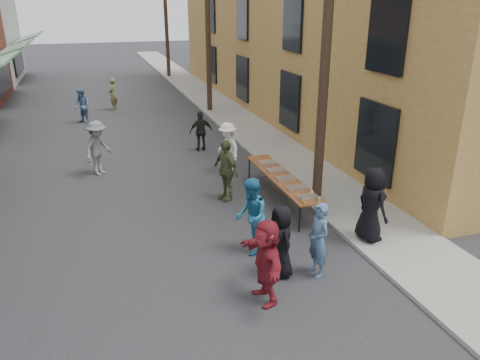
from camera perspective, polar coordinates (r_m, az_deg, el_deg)
ground at (r=9.63m, az=-6.11°, el=-12.60°), size 120.00×120.00×0.00m
sidewalk at (r=24.37m, az=-2.08°, el=8.57°), size 2.20×60.00×0.10m
building_ochre at (r=25.26m, az=12.73°, el=19.87°), size 10.00×28.00×10.00m
utility_pole_near at (r=12.37m, az=10.53°, el=16.93°), size 0.26×0.26×9.00m
utility_pole_mid at (r=23.63m, az=-3.96°, el=19.03°), size 0.26×0.26×9.00m
utility_pole_far at (r=35.38m, az=-9.05°, el=19.50°), size 0.26×0.26×9.00m
serving_table at (r=13.04m, az=5.05°, el=0.29°), size 0.70×4.00×0.75m
catering_tray_sausage at (r=11.62m, az=8.20°, el=-2.10°), size 0.50×0.33×0.08m
catering_tray_foil_b at (r=12.16m, az=6.88°, el=-0.96°), size 0.50×0.33×0.08m
catering_tray_buns at (r=12.76m, az=5.58°, el=0.16°), size 0.50×0.33×0.08m
catering_tray_foil_d at (r=13.36m, az=4.40°, el=1.18°), size 0.50×0.33×0.08m
catering_tray_buns_end at (r=13.97m, az=3.32°, el=2.11°), size 0.50×0.33×0.08m
condiment_jar_a at (r=11.29m, az=7.86°, el=-2.81°), size 0.07×0.07×0.08m
condiment_jar_b at (r=11.37m, az=7.64°, el=-2.62°), size 0.07×0.07×0.08m
condiment_jar_c at (r=11.45m, az=7.43°, el=-2.43°), size 0.07×0.07×0.08m
cup_stack at (r=11.50m, az=9.65°, el=-2.35°), size 0.08×0.08×0.12m
guest_front_a at (r=9.55m, az=4.99°, el=-7.46°), size 0.56×0.80×1.54m
guest_front_b at (r=9.65m, az=9.53°, el=-7.21°), size 0.42×0.61×1.59m
guest_front_c at (r=10.33m, az=1.35°, el=-4.46°), size 0.85×0.98×1.74m
guest_front_d at (r=15.24m, az=-1.49°, el=3.94°), size 0.89×1.21×1.67m
guest_front_e at (r=13.10m, az=-1.75°, el=1.23°), size 0.75×1.11×1.75m
guest_queue_back at (r=8.75m, az=3.20°, el=-9.86°), size 0.55×1.56×1.66m
server at (r=11.06m, az=15.78°, el=-2.86°), size 0.67×0.93×1.77m
passerby_left at (r=15.72m, az=-16.96°, el=3.75°), size 1.23×1.30×1.77m
passerby_mid at (r=17.62m, az=-4.77°, el=5.95°), size 0.88×0.38×1.50m
passerby_right at (r=25.24m, az=-15.25°, el=10.05°), size 0.58×0.69×1.62m
passerby_far at (r=22.81m, az=-18.67°, el=8.53°), size 0.96×0.98×1.59m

